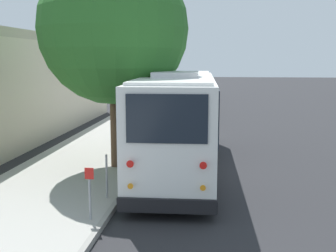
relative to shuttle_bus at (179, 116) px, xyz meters
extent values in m
plane|color=#28282B|center=(-0.69, -0.74, -1.95)|extent=(160.00, 160.00, 0.00)
cube|color=#A3A099|center=(-0.69, 3.65, -1.87)|extent=(80.00, 4.41, 0.15)
cube|color=gray|center=(-0.69, 1.37, -1.87)|extent=(80.00, 0.14, 0.15)
cube|color=white|center=(0.01, 0.00, -0.13)|extent=(10.83, 2.75, 3.09)
cube|color=black|center=(0.01, 0.00, -1.54)|extent=(10.89, 2.80, 0.28)
cube|color=black|center=(0.01, 0.00, 0.55)|extent=(9.96, 2.81, 1.49)
cube|color=black|center=(5.42, 0.15, 0.55)|extent=(0.09, 2.15, 1.56)
cube|color=black|center=(-5.40, -0.15, 0.66)|extent=(0.08, 1.97, 1.19)
cube|color=black|center=(5.42, 0.15, 1.27)|extent=(0.09, 1.77, 0.22)
cube|color=white|center=(0.01, 0.00, 1.45)|extent=(10.17, 2.50, 0.10)
cube|color=silver|center=(-1.92, -0.05, 1.57)|extent=(2.02, 1.44, 0.20)
cube|color=black|center=(5.44, 0.15, -1.50)|extent=(0.17, 2.48, 0.36)
cube|color=black|center=(-5.43, -0.15, -1.50)|extent=(0.17, 2.48, 0.36)
cylinder|color=red|center=(-5.51, 0.73, -0.44)|extent=(0.03, 0.18, 0.18)
cylinder|color=orange|center=(-5.51, 0.73, -1.00)|extent=(0.03, 0.14, 0.14)
cylinder|color=red|center=(-5.46, -1.04, -0.44)|extent=(0.03, 0.18, 0.18)
cylinder|color=orange|center=(-5.46, -1.04, -1.00)|extent=(0.03, 0.14, 0.14)
cube|color=white|center=(5.47, 0.97, -1.33)|extent=(0.05, 0.32, 0.18)
cube|color=white|center=(5.52, -0.67, -1.33)|extent=(0.05, 0.32, 0.18)
cube|color=black|center=(5.02, 1.52, 0.85)|extent=(0.06, 0.10, 0.24)
cylinder|color=black|center=(3.16, 1.16, -1.46)|extent=(0.98, 0.33, 0.98)
cylinder|color=slate|center=(3.16, 1.16, -1.46)|extent=(0.45, 0.33, 0.44)
cylinder|color=black|center=(3.22, -0.99, -1.46)|extent=(0.98, 0.33, 0.98)
cylinder|color=slate|center=(3.22, -0.99, -1.46)|extent=(0.45, 0.33, 0.44)
cylinder|color=black|center=(-3.05, 0.99, -1.46)|extent=(0.98, 0.33, 0.98)
cylinder|color=slate|center=(-3.05, 0.99, -1.46)|extent=(0.45, 0.33, 0.44)
cylinder|color=black|center=(-2.99, -1.16, -1.46)|extent=(0.98, 0.33, 0.98)
cylinder|color=slate|center=(-2.99, -1.16, -1.46)|extent=(0.45, 0.33, 0.44)
cube|color=slate|center=(11.96, 0.23, -1.48)|extent=(4.14, 1.81, 0.62)
cube|color=black|center=(11.85, 0.23, -0.93)|extent=(1.98, 1.52, 0.48)
cube|color=slate|center=(11.85, 0.23, -0.69)|extent=(1.90, 1.48, 0.05)
cube|color=black|center=(14.02, 0.29, -1.69)|extent=(0.13, 1.64, 0.20)
cube|color=black|center=(9.89, 0.18, -1.69)|extent=(0.13, 1.64, 0.20)
cylinder|color=black|center=(13.23, 1.04, -1.63)|extent=(0.63, 0.22, 0.63)
cylinder|color=slate|center=(13.23, 1.04, -1.63)|extent=(0.29, 0.23, 0.28)
cylinder|color=black|center=(13.27, -0.50, -1.63)|extent=(0.63, 0.22, 0.63)
cylinder|color=slate|center=(13.27, -0.50, -1.63)|extent=(0.29, 0.23, 0.28)
cylinder|color=black|center=(10.64, 0.97, -1.63)|extent=(0.63, 0.22, 0.63)
cylinder|color=slate|center=(10.64, 0.97, -1.63)|extent=(0.29, 0.23, 0.28)
cylinder|color=black|center=(10.68, -0.57, -1.63)|extent=(0.63, 0.22, 0.63)
cylinder|color=slate|center=(10.68, -0.57, -1.63)|extent=(0.29, 0.23, 0.28)
cube|color=tan|center=(17.74, 0.14, -1.46)|extent=(4.58, 1.97, 0.65)
cube|color=black|center=(17.62, 0.15, -0.89)|extent=(2.21, 1.60, 0.48)
cube|color=tan|center=(17.62, 0.15, -0.65)|extent=(2.12, 1.56, 0.05)
cube|color=black|center=(20.00, 0.01, -1.68)|extent=(0.18, 1.66, 0.20)
cube|color=black|center=(15.48, 0.28, -1.68)|extent=(0.18, 1.66, 0.20)
cylinder|color=black|center=(19.20, 0.84, -1.61)|extent=(0.68, 0.24, 0.67)
cylinder|color=slate|center=(19.20, 0.84, -1.61)|extent=(0.31, 0.24, 0.30)
cylinder|color=black|center=(19.11, -0.72, -1.61)|extent=(0.68, 0.24, 0.67)
cylinder|color=slate|center=(19.11, -0.72, -1.61)|extent=(0.31, 0.24, 0.30)
cylinder|color=black|center=(16.37, 1.01, -1.61)|extent=(0.68, 0.24, 0.67)
cylinder|color=slate|center=(16.37, 1.01, -1.61)|extent=(0.31, 0.24, 0.30)
cylinder|color=black|center=(16.28, -0.55, -1.61)|extent=(0.68, 0.24, 0.67)
cylinder|color=slate|center=(16.28, -0.55, -1.61)|extent=(0.31, 0.24, 0.30)
cube|color=navy|center=(25.15, 0.41, -1.49)|extent=(4.14, 1.85, 0.61)
cube|color=black|center=(25.04, 0.41, -0.94)|extent=(1.98, 1.56, 0.48)
cube|color=navy|center=(25.04, 0.41, -0.70)|extent=(1.90, 1.52, 0.05)
cube|color=black|center=(27.22, 0.47, -1.69)|extent=(0.12, 1.69, 0.20)
cube|color=black|center=(23.08, 0.36, -1.69)|extent=(0.12, 1.69, 0.20)
cylinder|color=black|center=(26.42, 1.24, -1.64)|extent=(0.62, 0.22, 0.62)
cylinder|color=slate|center=(26.42, 1.24, -1.64)|extent=(0.28, 0.23, 0.28)
cylinder|color=black|center=(26.47, -0.35, -1.64)|extent=(0.62, 0.22, 0.62)
cylinder|color=slate|center=(26.47, -0.35, -1.64)|extent=(0.28, 0.23, 0.28)
cylinder|color=black|center=(23.84, 1.17, -1.64)|extent=(0.62, 0.22, 0.62)
cylinder|color=slate|center=(23.84, 1.17, -1.64)|extent=(0.28, 0.23, 0.28)
cylinder|color=black|center=(23.88, -0.42, -1.64)|extent=(0.62, 0.22, 0.62)
cylinder|color=slate|center=(23.88, -0.42, -1.64)|extent=(0.28, 0.23, 0.28)
cube|color=#A8AAAF|center=(31.50, 0.38, -1.46)|extent=(4.43, 2.09, 0.64)
cube|color=black|center=(31.38, 0.37, -0.91)|extent=(2.15, 1.67, 0.48)
cube|color=#A8AAAF|center=(31.38, 0.37, -0.67)|extent=(2.07, 1.62, 0.05)
cube|color=black|center=(33.66, 0.56, -1.68)|extent=(0.22, 1.69, 0.20)
cube|color=black|center=(29.33, 0.20, -1.68)|extent=(0.22, 1.69, 0.20)
cylinder|color=black|center=(32.78, 1.29, -1.62)|extent=(0.67, 0.25, 0.65)
cylinder|color=slate|center=(32.78, 1.29, -1.62)|extent=(0.31, 0.24, 0.29)
cylinder|color=black|center=(32.91, -0.30, -1.62)|extent=(0.67, 0.25, 0.65)
cylinder|color=slate|center=(32.91, -0.30, -1.62)|extent=(0.31, 0.24, 0.29)
cylinder|color=black|center=(30.08, 1.06, -1.62)|extent=(0.67, 0.25, 0.65)
cylinder|color=slate|center=(30.08, 1.06, -1.62)|extent=(0.31, 0.24, 0.29)
cylinder|color=black|center=(30.21, -0.52, -1.62)|extent=(0.67, 0.25, 0.65)
cylinder|color=slate|center=(30.21, -0.52, -1.62)|extent=(0.31, 0.24, 0.29)
cylinder|color=brown|center=(-0.62, 2.26, -0.27)|extent=(0.35, 0.35, 3.06)
sphere|color=#2D6B28|center=(-0.62, 2.26, 3.09)|extent=(5.23, 5.23, 5.23)
cylinder|color=gray|center=(-5.74, 1.69, -1.29)|extent=(0.06, 0.06, 1.01)
cube|color=red|center=(-5.74, 1.69, -0.65)|extent=(0.02, 0.22, 0.28)
cylinder|color=gray|center=(-4.11, 1.69, -1.17)|extent=(0.06, 0.06, 1.25)
cylinder|color=#99999E|center=(7.12, 1.82, -1.47)|extent=(0.22, 0.22, 0.65)
sphere|color=#99999E|center=(7.12, 1.82, -1.09)|extent=(0.20, 0.20, 0.20)
cube|color=#BAAD93|center=(5.24, 6.96, 3.12)|extent=(21.03, 0.30, 0.40)
camera|label=1|loc=(-15.27, -1.27, 2.08)|focal=45.00mm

